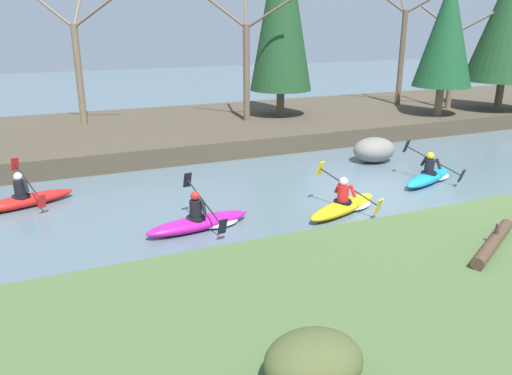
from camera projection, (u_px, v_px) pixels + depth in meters
name	position (u px, v px, depth m)	size (l,w,h in m)	color
ground_plane	(393.00, 198.00, 14.50)	(90.00, 90.00, 0.00)	slate
riverbank_far	(255.00, 124.00, 23.31)	(44.00, 8.95, 0.69)	#4C4233
conifer_tree_left	(282.00, 1.00, 21.84)	(2.81, 2.81, 8.93)	brown
conifer_tree_mid_left	(447.00, 31.00, 22.37)	(2.64, 2.64, 6.24)	#7A664C
conifer_tree_centre	(511.00, 16.00, 23.53)	(3.67, 3.67, 7.46)	brown
bare_tree_upstream	(78.00, 63.00, 20.67)	(3.03, 3.00, 5.46)	#7A664C
bare_tree_mid_upstream	(246.00, 61.00, 21.51)	(3.02, 2.98, 5.42)	brown
bare_tree_mid_downstream	(402.00, 46.00, 25.79)	(3.49, 3.45, 6.33)	brown
bare_tree_downstream	(453.00, 60.00, 24.63)	(2.84, 2.81, 5.09)	#7A664C
shrub_clump_second	(314.00, 361.00, 5.94)	(1.23, 1.03, 0.67)	#4C562D
kayaker_lead	(431.00, 176.00, 15.94)	(2.72, 1.97, 1.20)	#1993D6
kayaker_middle	(346.00, 205.00, 13.43)	(2.73, 1.98, 1.20)	yellow
kayaker_trailing	(202.00, 221.00, 12.31)	(2.80, 2.07, 1.20)	#C61999
kayaker_far_back	(24.00, 199.00, 13.77)	(2.75, 2.02, 1.20)	red
boulder_midstream	(374.00, 150.00, 18.15)	(1.59, 1.24, 0.90)	gray
driftwood_log	(493.00, 242.00, 9.65)	(2.13, 1.35, 0.44)	#4C3828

